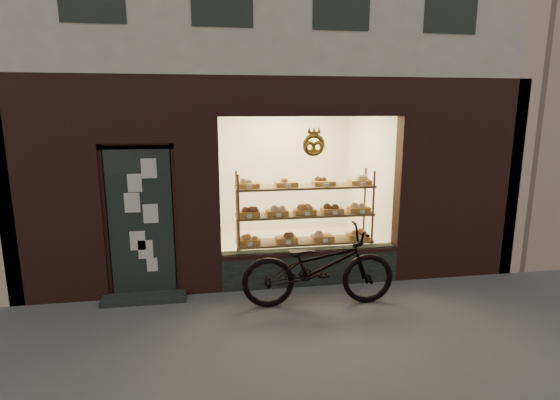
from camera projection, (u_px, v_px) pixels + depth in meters
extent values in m
plane|color=#4A4A4A|center=(314.00, 363.00, 4.65)|extent=(90.00, 90.00, 0.00)
cube|color=black|center=(310.00, 266.00, 6.72)|extent=(2.70, 0.25, 0.55)
cube|color=black|center=(141.00, 222.00, 6.09)|extent=(0.90, 0.04, 2.15)
cube|color=black|center=(144.00, 298.00, 6.16)|extent=(1.15, 0.35, 0.08)
torus|color=gold|center=(314.00, 145.00, 6.23)|extent=(0.33, 0.07, 0.33)
cube|color=brown|center=(304.00, 270.00, 7.17)|extent=(2.20, 0.45, 0.04)
cube|color=brown|center=(304.00, 241.00, 7.07)|extent=(2.20, 0.45, 0.03)
cube|color=brown|center=(305.00, 214.00, 6.98)|extent=(2.20, 0.45, 0.04)
cube|color=brown|center=(305.00, 187.00, 6.89)|extent=(2.20, 0.45, 0.04)
cylinder|color=brown|center=(239.00, 230.00, 6.65)|extent=(0.04, 0.04, 1.70)
cylinder|color=brown|center=(372.00, 224.00, 6.99)|extent=(0.04, 0.04, 1.70)
cylinder|color=brown|center=(237.00, 223.00, 7.03)|extent=(0.04, 0.04, 1.70)
cylinder|color=brown|center=(364.00, 218.00, 7.37)|extent=(0.04, 0.04, 1.70)
cube|color=#A57D2C|center=(249.00, 241.00, 6.92)|extent=(0.34, 0.24, 0.07)
sphere|color=#C5713D|center=(249.00, 236.00, 6.90)|extent=(0.11, 0.11, 0.11)
cube|color=silver|center=(250.00, 244.00, 6.74)|extent=(0.07, 0.01, 0.05)
cube|color=#A57D2C|center=(286.00, 239.00, 7.01)|extent=(0.34, 0.24, 0.07)
sphere|color=#49341E|center=(286.00, 234.00, 6.99)|extent=(0.11, 0.11, 0.11)
cube|color=silver|center=(288.00, 242.00, 6.83)|extent=(0.08, 0.01, 0.05)
cube|color=#A57D2C|center=(322.00, 237.00, 7.11)|extent=(0.34, 0.24, 0.07)
sphere|color=#D4C089|center=(322.00, 232.00, 7.09)|extent=(0.11, 0.11, 0.11)
cube|color=silver|center=(325.00, 241.00, 6.93)|extent=(0.07, 0.01, 0.05)
cube|color=#A57D2C|center=(358.00, 236.00, 7.20)|extent=(0.34, 0.24, 0.07)
sphere|color=#C5713D|center=(358.00, 231.00, 7.19)|extent=(0.11, 0.11, 0.11)
cube|color=silver|center=(361.00, 239.00, 7.02)|extent=(0.08, 0.01, 0.05)
cube|color=#A57D2C|center=(249.00, 213.00, 6.82)|extent=(0.34, 0.24, 0.07)
sphere|color=#49341E|center=(248.00, 208.00, 6.81)|extent=(0.11, 0.11, 0.11)
cube|color=silver|center=(250.00, 216.00, 6.64)|extent=(0.07, 0.01, 0.06)
cube|color=#A57D2C|center=(277.00, 212.00, 6.90)|extent=(0.34, 0.24, 0.07)
sphere|color=#D4C089|center=(277.00, 207.00, 6.88)|extent=(0.11, 0.11, 0.11)
cube|color=silver|center=(279.00, 215.00, 6.72)|extent=(0.07, 0.01, 0.06)
cube|color=#A57D2C|center=(305.00, 211.00, 6.97)|extent=(0.34, 0.24, 0.07)
sphere|color=#C5713D|center=(305.00, 206.00, 6.95)|extent=(0.11, 0.11, 0.11)
cube|color=silver|center=(307.00, 214.00, 6.79)|extent=(0.07, 0.01, 0.06)
cube|color=#A57D2C|center=(332.00, 210.00, 7.04)|extent=(0.34, 0.24, 0.07)
sphere|color=#49341E|center=(332.00, 205.00, 7.02)|extent=(0.11, 0.11, 0.11)
cube|color=silver|center=(335.00, 213.00, 6.86)|extent=(0.07, 0.01, 0.06)
cube|color=#A57D2C|center=(359.00, 209.00, 7.11)|extent=(0.34, 0.24, 0.07)
sphere|color=#D4C089|center=(359.00, 204.00, 7.09)|extent=(0.11, 0.11, 0.11)
cube|color=silver|center=(363.00, 212.00, 6.93)|extent=(0.08, 0.01, 0.06)
cube|color=#A57D2C|center=(248.00, 185.00, 6.73)|extent=(0.34, 0.24, 0.07)
sphere|color=#D4C089|center=(248.00, 180.00, 6.71)|extent=(0.11, 0.11, 0.11)
cube|color=silver|center=(249.00, 187.00, 6.55)|extent=(0.07, 0.01, 0.06)
cube|color=#A57D2C|center=(286.00, 184.00, 6.83)|extent=(0.34, 0.24, 0.07)
sphere|color=#C5713D|center=(286.00, 179.00, 6.81)|extent=(0.11, 0.11, 0.11)
cube|color=silver|center=(289.00, 186.00, 6.65)|extent=(0.08, 0.01, 0.06)
cube|color=#A57D2C|center=(324.00, 183.00, 6.92)|extent=(0.34, 0.24, 0.07)
sphere|color=#49341E|center=(324.00, 178.00, 6.90)|extent=(0.11, 0.11, 0.11)
cube|color=silver|center=(327.00, 185.00, 6.74)|extent=(0.07, 0.01, 0.06)
cube|color=#A57D2C|center=(360.00, 182.00, 7.02)|extent=(0.34, 0.24, 0.07)
sphere|color=#D4C089|center=(360.00, 177.00, 7.00)|extent=(0.11, 0.11, 0.11)
cube|color=silver|center=(364.00, 184.00, 6.84)|extent=(0.08, 0.01, 0.06)
imported|color=black|center=(318.00, 267.00, 5.94)|extent=(2.12, 0.84, 1.10)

